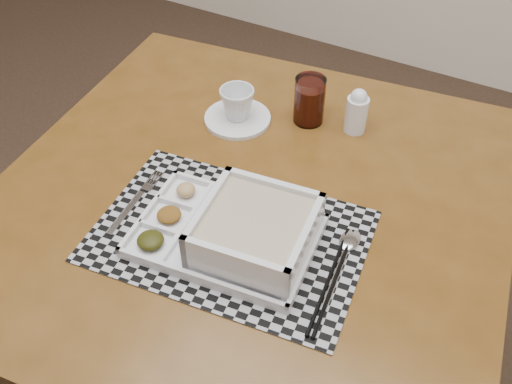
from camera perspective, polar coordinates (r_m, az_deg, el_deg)
dining_table at (r=1.17m, az=-0.67°, el=-2.93°), size 1.09×1.09×0.74m
placemat at (r=1.04m, az=-2.63°, el=-4.40°), size 0.52×0.38×0.00m
serving_tray at (r=1.00m, az=-1.05°, el=-4.16°), size 0.34×0.26×0.09m
fork at (r=1.12m, az=-11.75°, el=-0.81°), size 0.04×0.19×0.00m
spoon at (r=1.03m, az=9.18°, el=-5.30°), size 0.04×0.18×0.01m
chopsticks at (r=0.98m, az=7.59°, el=-8.66°), size 0.05×0.24×0.01m
saucer at (r=1.30m, az=-1.86°, el=7.36°), size 0.15×0.15×0.01m
cup at (r=1.27m, az=-1.90°, el=8.84°), size 0.10×0.10×0.07m
juice_glass at (r=1.27m, az=5.35°, el=8.97°), size 0.07×0.07×0.11m
creamer_bottle at (r=1.26m, az=10.04°, el=7.95°), size 0.05×0.05×0.11m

